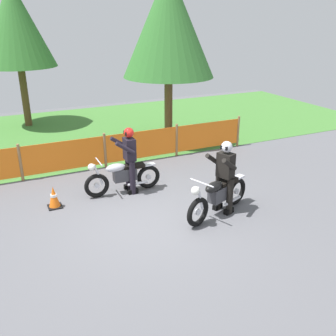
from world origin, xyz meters
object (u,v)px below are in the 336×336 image
at_px(motorcycle_trailing, 123,176).
at_px(traffic_cone, 54,197).
at_px(motorcycle_lead, 218,195).
at_px(rider_trailing, 129,158).
at_px(rider_lead, 225,175).

xyz_separation_m(motorcycle_trailing, traffic_cone, (-1.73, -0.07, -0.20)).
distance_m(motorcycle_trailing, traffic_cone, 1.74).
relative_size(motorcycle_lead, traffic_cone, 3.76).
height_order(motorcycle_trailing, rider_trailing, rider_trailing).
distance_m(motorcycle_lead, rider_trailing, 2.47).
bearing_deg(motorcycle_lead, traffic_cone, -51.24).
xyz_separation_m(motorcycle_lead, traffic_cone, (-3.29, 1.94, -0.22)).
height_order(rider_trailing, traffic_cone, rider_trailing).
bearing_deg(rider_trailing, motorcycle_trailing, 0.57).
bearing_deg(traffic_cone, rider_lead, -28.18).
bearing_deg(rider_lead, motorcycle_lead, 0.57).
relative_size(rider_lead, traffic_cone, 3.19).
distance_m(rider_lead, traffic_cone, 4.00).
distance_m(motorcycle_trailing, rider_trailing, 0.50).
relative_size(motorcycle_lead, rider_lead, 1.18).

